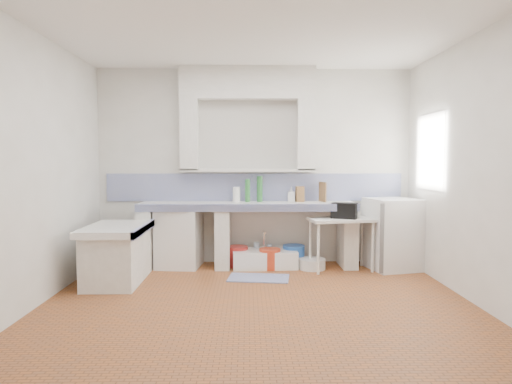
{
  "coord_description": "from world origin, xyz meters",
  "views": [
    {
      "loc": [
        -0.11,
        -4.56,
        1.49
      ],
      "look_at": [
        0.0,
        1.0,
        1.1
      ],
      "focal_mm": 31.67,
      "sensor_mm": 36.0,
      "label": 1
    }
  ],
  "objects_px": {
    "stove": "(179,238)",
    "fridge": "(392,234)",
    "sink": "(265,259)",
    "side_table": "(341,244)"
  },
  "relations": [
    {
      "from": "stove",
      "to": "fridge",
      "type": "distance_m",
      "value": 2.96
    },
    {
      "from": "sink",
      "to": "side_table",
      "type": "xyz_separation_m",
      "value": [
        1.03,
        -0.19,
        0.25
      ]
    },
    {
      "from": "sink",
      "to": "stove",
      "type": "bearing_deg",
      "value": 174.63
    },
    {
      "from": "stove",
      "to": "side_table",
      "type": "relative_size",
      "value": 0.96
    },
    {
      "from": "side_table",
      "to": "fridge",
      "type": "bearing_deg",
      "value": -3.19
    },
    {
      "from": "sink",
      "to": "side_table",
      "type": "bearing_deg",
      "value": -13.52
    },
    {
      "from": "stove",
      "to": "sink",
      "type": "xyz_separation_m",
      "value": [
        1.2,
        -0.05,
        -0.3
      ]
    },
    {
      "from": "side_table",
      "to": "fridge",
      "type": "height_order",
      "value": "fridge"
    },
    {
      "from": "stove",
      "to": "side_table",
      "type": "bearing_deg",
      "value": -0.24
    },
    {
      "from": "sink",
      "to": "fridge",
      "type": "xyz_separation_m",
      "value": [
        1.76,
        -0.12,
        0.38
      ]
    }
  ]
}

